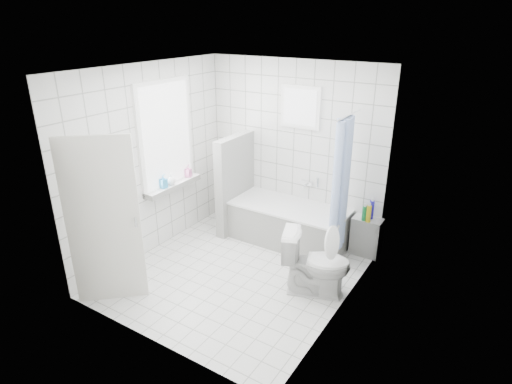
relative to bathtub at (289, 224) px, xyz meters
The scene contains 19 objects.
ground 1.17m from the bathtub, 97.88° to the right, with size 3.00×3.00×0.00m, color white.
ceiling 2.57m from the bathtub, 97.88° to the right, with size 3.00×3.00×0.00m, color white.
wall_back 1.09m from the bathtub, 112.55° to the left, with size 2.80×0.02×2.60m, color white.
wall_front 2.82m from the bathtub, 93.39° to the right, with size 2.80×0.02×2.60m, color white.
wall_left 2.17m from the bathtub, 144.13° to the right, with size 0.02×3.00×2.60m, color white.
wall_right 1.96m from the bathtub, 42.12° to the right, with size 0.02×3.00×2.60m, color white.
window_left 2.16m from the bathtub, 151.36° to the right, with size 0.01×0.90×1.40m, color white.
window_back 1.69m from the bathtub, 99.58° to the left, with size 0.50×0.01×0.50m, color white.
window_sill 1.78m from the bathtub, 150.63° to the right, with size 0.18×1.02×0.08m, color white.
door 2.68m from the bathtub, 115.45° to the right, with size 0.04×0.80×2.00m, color silver.
bathtub is the anchor object (origin of this frame).
partition_wall 1.03m from the bathtub, behind, with size 0.15×0.85×1.50m, color white.
tiled_ledge 1.12m from the bathtub, 13.17° to the left, with size 0.40×0.24×0.55m, color white.
toilet 1.30m from the bathtub, 47.54° to the right, with size 0.46×0.80×0.82m, color white.
curtain_rod 1.89m from the bathtub, ahead, with size 0.02×0.02×0.80m, color silver.
shower_curtain 1.14m from the bathtub, 11.04° to the right, with size 0.14×0.48×1.78m, color #4166BF, non-canonical shape.
tub_faucet 0.66m from the bathtub, 73.38° to the left, with size 0.18×0.06×0.06m, color silver.
sill_bottles 1.82m from the bathtub, 150.23° to the right, with size 0.19×0.62×0.19m.
ledge_bottles 1.18m from the bathtub, 10.92° to the left, with size 0.13×0.19×0.26m.
Camera 1 is at (2.75, -3.92, 3.13)m, focal length 30.00 mm.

